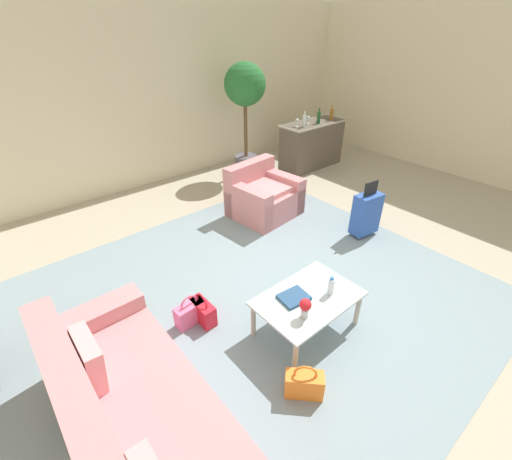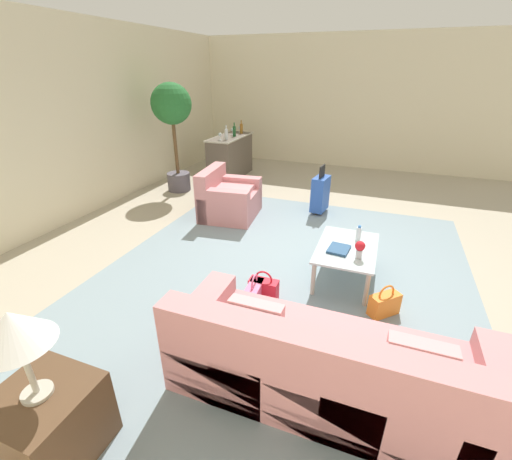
{
  "view_description": "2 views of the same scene",
  "coord_description": "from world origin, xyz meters",
  "px_view_note": "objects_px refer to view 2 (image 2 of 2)",
  "views": [
    {
      "loc": [
        -2.38,
        -2.06,
        2.72
      ],
      "look_at": [
        -0.52,
        0.14,
        0.95
      ],
      "focal_mm": 24.0,
      "sensor_mm": 36.0,
      "label": 1
    },
    {
      "loc": [
        -4.09,
        -0.75,
        2.33
      ],
      "look_at": [
        -0.93,
        0.44,
        0.73
      ],
      "focal_mm": 24.0,
      "sensor_mm": 36.0,
      "label": 2
    }
  ],
  "objects_px": {
    "flower_vase": "(360,248)",
    "potted_ficus": "(172,116)",
    "side_table": "(49,423)",
    "handbag_orange": "(384,304)",
    "wine_bottle_green": "(234,131)",
    "wine_bottle_amber": "(241,128)",
    "armchair": "(227,200)",
    "wine_glass_leftmost": "(220,135)",
    "bar_console": "(230,156)",
    "table_lamp": "(13,330)",
    "handbag_red": "(264,289)",
    "couch": "(328,373)",
    "wine_glass_rightmost": "(240,128)",
    "handbag_pink": "(254,293)",
    "wine_glass_left_of_centre": "(226,132)",
    "wine_glass_right_of_centre": "(233,130)",
    "coffee_table": "(347,251)",
    "coffee_table_book": "(339,249)",
    "water_bottle": "(359,234)",
    "wine_bottle_clear": "(226,134)",
    "suitcase_blue": "(320,193)"
  },
  "relations": [
    {
      "from": "wine_bottle_clear",
      "to": "potted_ficus",
      "type": "height_order",
      "value": "potted_ficus"
    },
    {
      "from": "water_bottle",
      "to": "wine_bottle_green",
      "type": "bearing_deg",
      "value": 42.98
    },
    {
      "from": "couch",
      "to": "suitcase_blue",
      "type": "relative_size",
      "value": 2.84
    },
    {
      "from": "couch",
      "to": "wine_bottle_green",
      "type": "distance_m",
      "value": 6.19
    },
    {
      "from": "wine_glass_right_of_centre",
      "to": "wine_bottle_clear",
      "type": "height_order",
      "value": "wine_bottle_clear"
    },
    {
      "from": "flower_vase",
      "to": "wine_glass_right_of_centre",
      "type": "bearing_deg",
      "value": 39.93
    },
    {
      "from": "side_table",
      "to": "handbag_orange",
      "type": "bearing_deg",
      "value": -41.26
    },
    {
      "from": "wine_bottle_green",
      "to": "potted_ficus",
      "type": "height_order",
      "value": "potted_ficus"
    },
    {
      "from": "side_table",
      "to": "wine_glass_leftmost",
      "type": "distance_m",
      "value": 6.07
    },
    {
      "from": "wine_glass_right_of_centre",
      "to": "handbag_red",
      "type": "height_order",
      "value": "wine_glass_right_of_centre"
    },
    {
      "from": "handbag_red",
      "to": "table_lamp",
      "type": "bearing_deg",
      "value": 160.7
    },
    {
      "from": "couch",
      "to": "coffee_table_book",
      "type": "relative_size",
      "value": 8.88
    },
    {
      "from": "wine_bottle_clear",
      "to": "wine_bottle_amber",
      "type": "relative_size",
      "value": 1.0
    },
    {
      "from": "wine_glass_leftmost",
      "to": "wine_glass_rightmost",
      "type": "xyz_separation_m",
      "value": [
        0.98,
        -0.05,
        0.0
      ]
    },
    {
      "from": "coffee_table",
      "to": "flower_vase",
      "type": "xyz_separation_m",
      "value": [
        -0.22,
        -0.15,
        0.18
      ]
    },
    {
      "from": "coffee_table",
      "to": "flower_vase",
      "type": "bearing_deg",
      "value": -145.71
    },
    {
      "from": "water_bottle",
      "to": "wine_glass_right_of_centre",
      "type": "relative_size",
      "value": 1.32
    },
    {
      "from": "bar_console",
      "to": "suitcase_blue",
      "type": "bearing_deg",
      "value": -122.01
    },
    {
      "from": "flower_vase",
      "to": "bar_console",
      "type": "distance_m",
      "value": 4.94
    },
    {
      "from": "wine_glass_rightmost",
      "to": "handbag_pink",
      "type": "bearing_deg",
      "value": -155.45
    },
    {
      "from": "side_table",
      "to": "table_lamp",
      "type": "distance_m",
      "value": 0.77
    },
    {
      "from": "wine_bottle_green",
      "to": "wine_bottle_amber",
      "type": "xyz_separation_m",
      "value": [
        0.4,
        0.0,
        0.0
      ]
    },
    {
      "from": "side_table",
      "to": "bar_console",
      "type": "bearing_deg",
      "value": 14.25
    },
    {
      "from": "table_lamp",
      "to": "handbag_red",
      "type": "distance_m",
      "value": 2.37
    },
    {
      "from": "wine_glass_rightmost",
      "to": "wine_bottle_amber",
      "type": "distance_m",
      "value": 0.09
    },
    {
      "from": "wine_glass_leftmost",
      "to": "wine_bottle_green",
      "type": "height_order",
      "value": "wine_bottle_green"
    },
    {
      "from": "wine_bottle_amber",
      "to": "armchair",
      "type": "bearing_deg",
      "value": -162.54
    },
    {
      "from": "wine_glass_leftmost",
      "to": "handbag_pink",
      "type": "relative_size",
      "value": 0.43
    },
    {
      "from": "wine_glass_rightmost",
      "to": "potted_ficus",
      "type": "relative_size",
      "value": 0.07
    },
    {
      "from": "side_table",
      "to": "wine_bottle_green",
      "type": "distance_m",
      "value": 6.54
    },
    {
      "from": "bar_console",
      "to": "wine_bottle_amber",
      "type": "bearing_deg",
      "value": -14.43
    },
    {
      "from": "couch",
      "to": "flower_vase",
      "type": "xyz_separation_m",
      "value": [
        1.57,
        -0.05,
        0.26
      ]
    },
    {
      "from": "armchair",
      "to": "wine_glass_leftmost",
      "type": "relative_size",
      "value": 6.92
    },
    {
      "from": "wine_bottle_green",
      "to": "handbag_pink",
      "type": "relative_size",
      "value": 0.84
    },
    {
      "from": "handbag_red",
      "to": "handbag_orange",
      "type": "height_order",
      "value": "same"
    },
    {
      "from": "side_table",
      "to": "wine_glass_rightmost",
      "type": "relative_size",
      "value": 3.71
    },
    {
      "from": "water_bottle",
      "to": "armchair",
      "type": "bearing_deg",
      "value": 64.25
    },
    {
      "from": "flower_vase",
      "to": "potted_ficus",
      "type": "bearing_deg",
      "value": 57.85
    },
    {
      "from": "side_table",
      "to": "suitcase_blue",
      "type": "height_order",
      "value": "suitcase_blue"
    },
    {
      "from": "table_lamp",
      "to": "wine_glass_left_of_centre",
      "type": "relative_size",
      "value": 4.01
    },
    {
      "from": "coffee_table_book",
      "to": "wine_bottle_clear",
      "type": "relative_size",
      "value": 0.91
    },
    {
      "from": "couch",
      "to": "side_table",
      "type": "distance_m",
      "value": 1.89
    },
    {
      "from": "flower_vase",
      "to": "wine_bottle_green",
      "type": "bearing_deg",
      "value": 40.04
    },
    {
      "from": "coffee_table_book",
      "to": "handbag_pink",
      "type": "distance_m",
      "value": 1.1
    },
    {
      "from": "bar_console",
      "to": "handbag_orange",
      "type": "bearing_deg",
      "value": -138.47
    },
    {
      "from": "coffee_table_book",
      "to": "handbag_red",
      "type": "relative_size",
      "value": 0.76
    },
    {
      "from": "potted_ficus",
      "to": "armchair",
      "type": "bearing_deg",
      "value": -120.6
    },
    {
      "from": "wine_bottle_clear",
      "to": "couch",
      "type": "bearing_deg",
      "value": -147.67
    },
    {
      "from": "wine_bottle_clear",
      "to": "bar_console",
      "type": "bearing_deg",
      "value": 14.97
    },
    {
      "from": "armchair",
      "to": "wine_bottle_amber",
      "type": "distance_m",
      "value": 2.86
    }
  ]
}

